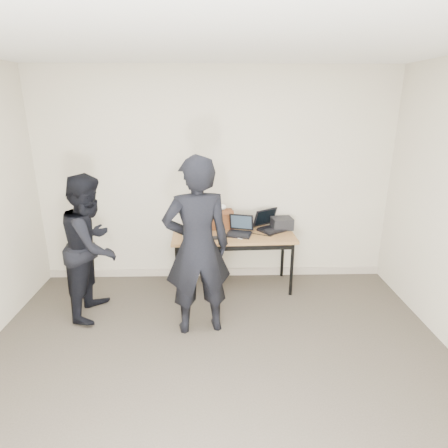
{
  "coord_description": "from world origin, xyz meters",
  "views": [
    {
      "loc": [
        -0.0,
        -2.44,
        2.29
      ],
      "look_at": [
        0.1,
        1.6,
        0.95
      ],
      "focal_mm": 30.0,
      "sensor_mm": 36.0,
      "label": 1
    }
  ],
  "objects_px": {
    "person_typist": "(197,247)",
    "desk": "(233,239)",
    "leather_satchel": "(219,219)",
    "person_observer": "(92,246)",
    "laptop_beige": "(195,230)",
    "laptop_right": "(270,225)",
    "equipment_box": "(282,223)",
    "laptop_center": "(240,230)"
  },
  "relations": [
    {
      "from": "person_typist",
      "to": "desk",
      "type": "bearing_deg",
      "value": -124.56
    },
    {
      "from": "leather_satchel",
      "to": "person_observer",
      "type": "height_order",
      "value": "person_observer"
    },
    {
      "from": "laptop_beige",
      "to": "laptop_right",
      "type": "relative_size",
      "value": 0.78
    },
    {
      "from": "desk",
      "to": "equipment_box",
      "type": "height_order",
      "value": "equipment_box"
    },
    {
      "from": "equipment_box",
      "to": "person_typist",
      "type": "relative_size",
      "value": 0.14
    },
    {
      "from": "person_typist",
      "to": "person_observer",
      "type": "relative_size",
      "value": 1.16
    },
    {
      "from": "laptop_center",
      "to": "person_typist",
      "type": "distance_m",
      "value": 1.05
    },
    {
      "from": "desk",
      "to": "equipment_box",
      "type": "relative_size",
      "value": 5.94
    },
    {
      "from": "leather_satchel",
      "to": "laptop_center",
      "type": "bearing_deg",
      "value": -49.16
    },
    {
      "from": "laptop_beige",
      "to": "laptop_center",
      "type": "xyz_separation_m",
      "value": [
        0.55,
        -0.03,
        0.0
      ]
    },
    {
      "from": "laptop_right",
      "to": "leather_satchel",
      "type": "bearing_deg",
      "value": 141.24
    },
    {
      "from": "laptop_center",
      "to": "person_observer",
      "type": "distance_m",
      "value": 1.73
    },
    {
      "from": "laptop_right",
      "to": "person_observer",
      "type": "height_order",
      "value": "person_observer"
    },
    {
      "from": "person_typist",
      "to": "laptop_beige",
      "type": "bearing_deg",
      "value": -96.4
    },
    {
      "from": "laptop_beige",
      "to": "person_observer",
      "type": "height_order",
      "value": "person_observer"
    },
    {
      "from": "person_observer",
      "to": "equipment_box",
      "type": "bearing_deg",
      "value": -67.88
    },
    {
      "from": "desk",
      "to": "laptop_right",
      "type": "bearing_deg",
      "value": 17.81
    },
    {
      "from": "laptop_beige",
      "to": "laptop_right",
      "type": "distance_m",
      "value": 0.96
    },
    {
      "from": "desk",
      "to": "laptop_right",
      "type": "height_order",
      "value": "laptop_right"
    },
    {
      "from": "desk",
      "to": "laptop_center",
      "type": "xyz_separation_m",
      "value": [
        0.08,
        0.01,
        0.11
      ]
    },
    {
      "from": "laptop_beige",
      "to": "leather_satchel",
      "type": "bearing_deg",
      "value": 24.52
    },
    {
      "from": "leather_satchel",
      "to": "person_typist",
      "type": "relative_size",
      "value": 0.21
    },
    {
      "from": "equipment_box",
      "to": "laptop_beige",
      "type": "bearing_deg",
      "value": -171.86
    },
    {
      "from": "equipment_box",
      "to": "person_observer",
      "type": "bearing_deg",
      "value": -161.69
    },
    {
      "from": "laptop_beige",
      "to": "laptop_center",
      "type": "relative_size",
      "value": 1.0
    },
    {
      "from": "desk",
      "to": "person_typist",
      "type": "distance_m",
      "value": 1.03
    },
    {
      "from": "laptop_beige",
      "to": "equipment_box",
      "type": "xyz_separation_m",
      "value": [
        1.11,
        0.16,
        0.02
      ]
    },
    {
      "from": "leather_satchel",
      "to": "person_typist",
      "type": "bearing_deg",
      "value": -109.67
    },
    {
      "from": "laptop_center",
      "to": "laptop_right",
      "type": "xyz_separation_m",
      "value": [
        0.4,
        0.16,
        0.01
      ]
    },
    {
      "from": "laptop_beige",
      "to": "laptop_center",
      "type": "bearing_deg",
      "value": -11.26
    },
    {
      "from": "laptop_center",
      "to": "person_observer",
      "type": "bearing_deg",
      "value": -145.37
    },
    {
      "from": "equipment_box",
      "to": "person_observer",
      "type": "relative_size",
      "value": 0.16
    },
    {
      "from": "laptop_center",
      "to": "laptop_right",
      "type": "distance_m",
      "value": 0.43
    },
    {
      "from": "desk",
      "to": "laptop_beige",
      "type": "xyz_separation_m",
      "value": [
        -0.48,
        0.03,
        0.11
      ]
    },
    {
      "from": "laptop_center",
      "to": "laptop_beige",
      "type": "bearing_deg",
      "value": -166.3
    },
    {
      "from": "laptop_right",
      "to": "person_observer",
      "type": "distance_m",
      "value": 2.16
    },
    {
      "from": "leather_satchel",
      "to": "laptop_right",
      "type": "bearing_deg",
      "value": -13.48
    },
    {
      "from": "laptop_center",
      "to": "equipment_box",
      "type": "height_order",
      "value": "laptop_center"
    },
    {
      "from": "laptop_center",
      "to": "leather_satchel",
      "type": "bearing_deg",
      "value": 155.79
    },
    {
      "from": "equipment_box",
      "to": "person_observer",
      "type": "xyz_separation_m",
      "value": [
        -2.2,
        -0.73,
        -0.0
      ]
    },
    {
      "from": "laptop_right",
      "to": "person_typist",
      "type": "relative_size",
      "value": 0.26
    },
    {
      "from": "desk",
      "to": "laptop_right",
      "type": "relative_size",
      "value": 3.24
    }
  ]
}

